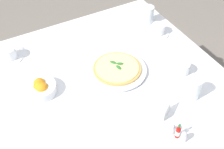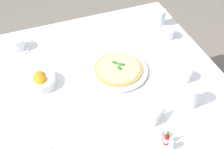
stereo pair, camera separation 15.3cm
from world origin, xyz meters
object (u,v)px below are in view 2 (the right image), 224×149
object	(u,v)px
water_glass_near_left	(159,19)
salt_shaker	(161,135)
pizza	(118,69)
hot_sauce_bottle	(167,139)
menu_card	(160,116)
coffee_cup_left_edge	(167,34)
coffee_cup_back_corner	(17,45)
water_glass_right_edge	(191,98)
pizza_plate	(118,71)
coffee_cup_near_right	(183,76)
pepper_shaker	(172,145)
citrus_bowl	(40,81)

from	to	relation	value
water_glass_near_left	salt_shaker	bearing A→B (deg)	153.65
pizza	hot_sauce_bottle	bearing A→B (deg)	-176.77
menu_card	water_glass_near_left	bearing A→B (deg)	-150.90
salt_shaker	coffee_cup_left_edge	bearing A→B (deg)	-30.15
pizza	coffee_cup_back_corner	world-z (taller)	coffee_cup_back_corner
water_glass_near_left	hot_sauce_bottle	distance (m)	0.83
coffee_cup_back_corner	water_glass_right_edge	bearing A→B (deg)	-135.41
pizza	water_glass_near_left	xyz separation A→B (m)	(0.29, -0.38, 0.02)
pizza_plate	coffee_cup_left_edge	xyz separation A→B (m)	(0.16, -0.37, 0.02)
salt_shaker	coffee_cup_near_right	bearing A→B (deg)	-44.14
pepper_shaker	hot_sauce_bottle	bearing A→B (deg)	19.65
water_glass_near_left	pizza_plate	bearing A→B (deg)	127.64
coffee_cup_left_edge	menu_card	size ratio (longest dim) A/B	1.72
salt_shaker	pizza_plate	bearing A→B (deg)	2.14
citrus_bowl	menu_card	bearing A→B (deg)	-132.16
citrus_bowl	coffee_cup_back_corner	bearing A→B (deg)	11.32
hot_sauce_bottle	citrus_bowl	bearing A→B (deg)	38.63
pizza_plate	coffee_cup_back_corner	xyz separation A→B (m)	(0.37, 0.45, 0.02)
menu_card	pizza	bearing A→B (deg)	-115.18
hot_sauce_bottle	salt_shaker	bearing A→B (deg)	19.65
coffee_cup_near_right	water_glass_right_edge	distance (m)	0.16
water_glass_right_edge	pizza_plate	bearing A→B (deg)	35.23
coffee_cup_near_right	citrus_bowl	xyz separation A→B (m)	(0.22, 0.67, -0.00)
coffee_cup_back_corner	hot_sauce_bottle	size ratio (longest dim) A/B	1.57
coffee_cup_left_edge	pepper_shaker	world-z (taller)	coffee_cup_left_edge
water_glass_right_edge	coffee_cup_back_corner	bearing A→B (deg)	44.59
coffee_cup_near_right	water_glass_near_left	size ratio (longest dim) A/B	1.19
coffee_cup_back_corner	pepper_shaker	size ratio (longest dim) A/B	2.31
water_glass_right_edge	coffee_cup_left_edge	bearing A→B (deg)	-16.25
coffee_cup_near_right	coffee_cup_left_edge	bearing A→B (deg)	-14.53
salt_shaker	menu_card	world-z (taller)	menu_card
pizza	coffee_cup_back_corner	bearing A→B (deg)	50.89
coffee_cup_left_edge	citrus_bowl	distance (m)	0.76
pizza	pepper_shaker	bearing A→B (deg)	-175.80
water_glass_near_left	salt_shaker	xyz separation A→B (m)	(-0.73, 0.36, -0.02)
water_glass_near_left	water_glass_right_edge	size ratio (longest dim) A/B	0.98
pizza_plate	hot_sauce_bottle	xyz separation A→B (m)	(-0.47, -0.03, 0.02)
water_glass_near_left	hot_sauce_bottle	size ratio (longest dim) A/B	1.32
citrus_bowl	coffee_cup_left_edge	bearing A→B (deg)	-81.59
pizza_plate	salt_shaker	size ratio (longest dim) A/B	5.36
citrus_bowl	pepper_shaker	size ratio (longest dim) A/B	2.67
coffee_cup_near_right	menu_card	xyz separation A→B (m)	(-0.18, 0.22, 0.00)
coffee_cup_near_right	coffee_cup_left_edge	size ratio (longest dim) A/B	0.98
coffee_cup_back_corner	citrus_bowl	distance (m)	0.32
coffee_cup_back_corner	coffee_cup_near_right	distance (m)	0.90
citrus_bowl	salt_shaker	bearing A→B (deg)	-140.50
pizza	coffee_cup_left_edge	distance (m)	0.40
pizza_plate	menu_card	size ratio (longest dim) A/B	3.93
coffee_cup_left_edge	water_glass_right_edge	xyz separation A→B (m)	(-0.48, 0.14, 0.02)
salt_shaker	pepper_shaker	xyz separation A→B (m)	(-0.06, -0.02, 0.00)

